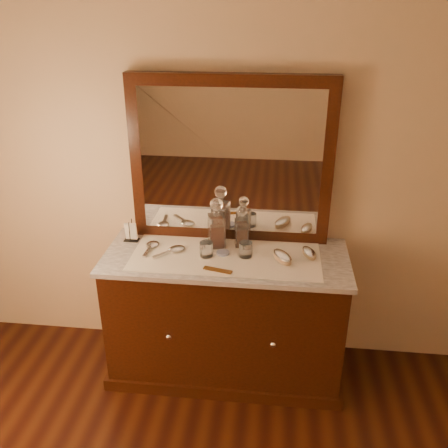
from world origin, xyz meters
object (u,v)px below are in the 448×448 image
Objects in this scene: mirror_frame at (231,161)px; pin_dish at (223,253)px; dresser_cabinet at (226,317)px; decanter_left at (217,228)px; comb at (218,270)px; hand_mirror_outer at (151,246)px; decanter_right at (242,230)px; hand_mirror_inner at (174,250)px; brush_far at (309,253)px; napkin_rack at (131,233)px; brush_near at (282,257)px.

mirror_frame is 0.54m from pin_dish.
dresser_cabinet is at bearing -90.00° from mirror_frame.
decanter_left is at bearing 116.74° from pin_dish.
comb is at bearing -91.67° from pin_dish.
mirror_frame reaches higher than hand_mirror_outer.
decanter_right is at bearing -55.12° from mirror_frame.
decanter_left reaches higher than hand_mirror_outer.
decanter_right is 0.42m from hand_mirror_inner.
dresser_cabinet is 18.09× the size of pin_dish.
decanter_left is 0.56m from brush_far.
pin_dish is at bearing 157.66° from dresser_cabinet.
decanter_right is at bearing 17.36° from hand_mirror_inner.
mirror_frame is at bearing 85.29° from pin_dish.
mirror_frame is at bearing 11.25° from napkin_rack.
mirror_frame is 15.51× the size of pin_dish.
decanter_left is (0.54, -0.02, 0.07)m from napkin_rack.
napkin_rack is 0.32m from hand_mirror_inner.
comb reaches higher than dresser_cabinet.
brush_near is 0.64m from hand_mirror_inner.
decanter_right reaches higher than brush_far.
mirror_frame is at bearing 124.88° from decanter_right.
comb is 1.21× the size of napkin_rack.
pin_dish is at bearing -11.20° from napkin_rack.
decanter_right reaches higher than brush_near.
brush_far reaches higher than hand_mirror_inner.
brush_near is at bearing -3.63° from hand_mirror_inner.
hand_mirror_outer is (-0.43, 0.23, 0.00)m from comb.
mirror_frame is 0.64m from brush_near.
dresser_cabinet is 0.55m from hand_mirror_inner.
napkin_rack is at bearing -168.75° from mirror_frame.
decanter_left reaches higher than napkin_rack.
hand_mirror_outer is (-0.79, 0.08, -0.01)m from brush_near.
pin_dish is 0.30× the size of decanter_right.
hand_mirror_inner is at bearing -14.20° from hand_mirror_outer.
brush_near is (0.40, -0.14, -0.10)m from decanter_left.
pin_dish is 0.44m from hand_mirror_outer.
decanter_left is (-0.07, 0.10, 0.56)m from dresser_cabinet.
brush_near reaches higher than comb.
decanter_right is 0.42m from brush_far.
hand_mirror_inner is (0.29, -0.12, -0.04)m from napkin_rack.
decanter_right is 1.26× the size of hand_mirror_outer.
brush_near is 0.94× the size of hand_mirror_inner.
decanter_right reaches higher than hand_mirror_outer.
pin_dish is 0.25× the size of decanter_left.
dresser_cabinet is at bearing -121.70° from decanter_right.
hand_mirror_outer is at bearing -170.95° from decanter_right.
decanter_left reaches higher than pin_dish.
brush_near is at bearing -9.58° from napkin_rack.
brush_far reaches higher than hand_mirror_outer.
mirror_frame is 7.74× the size of brush_far.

